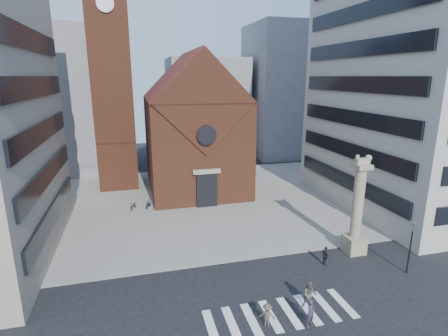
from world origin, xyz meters
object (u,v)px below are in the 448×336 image
Objects in this scene: pedestrian_0 at (311,313)px; lion_column at (357,215)px; pedestrian_1 at (310,295)px; pedestrian_2 at (325,256)px; scooter_0 at (133,206)px; traffic_light at (410,246)px.

lion_column is at bearing 16.65° from pedestrian_0.
pedestrian_1 is 5.95m from pedestrian_2.
scooter_0 is at bearing 140.43° from lion_column.
traffic_light is 10.81m from pedestrian_0.
lion_column is 4.73× the size of pedestrian_0.
traffic_light reaches higher than pedestrian_1.
pedestrian_1 is at bearing -39.66° from scooter_0.
scooter_0 is (-11.01, 21.00, -0.48)m from pedestrian_1.
traffic_light reaches higher than pedestrian_2.
pedestrian_1 is at bearing 138.46° from pedestrian_2.
lion_column is at bearing -71.17° from pedestrian_2.
pedestrian_0 is 7.73m from pedestrian_2.
traffic_light is 2.66× the size of pedestrian_2.
pedestrian_0 is 1.13× the size of pedestrian_2.
lion_column is 2.02× the size of traffic_light.
pedestrian_0 is at bearing -43.09° from scooter_0.
pedestrian_2 is (-5.49, 2.71, -1.48)m from traffic_light.
scooter_0 is (-20.33, 19.16, -1.82)m from traffic_light.
pedestrian_1 is at bearing -168.83° from traffic_light.
pedestrian_2 is at bearing -25.27° from scooter_0.
pedestrian_2 is (3.83, 4.55, -0.14)m from pedestrian_1.
pedestrian_0 is 24.81m from scooter_0.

